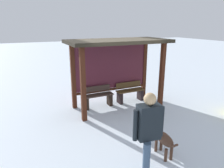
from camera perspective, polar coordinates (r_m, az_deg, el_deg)
ground_plane at (r=7.74m, az=1.64°, el=-6.20°), size 60.00×60.00×0.00m
bus_shelter at (r=7.38m, az=1.14°, el=7.91°), size 3.49×1.67×2.45m
bench_left_inside at (r=7.60m, az=-3.93°, el=-3.79°), size 1.13×0.36×0.76m
bench_center_inside at (r=8.17m, az=4.99°, el=-2.44°), size 1.13×0.38×0.75m
person_walking at (r=4.06m, az=9.99°, el=-12.17°), size 0.64×0.47×1.77m
dog at (r=5.08m, az=13.88°, el=-14.40°), size 0.28×0.95×0.59m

